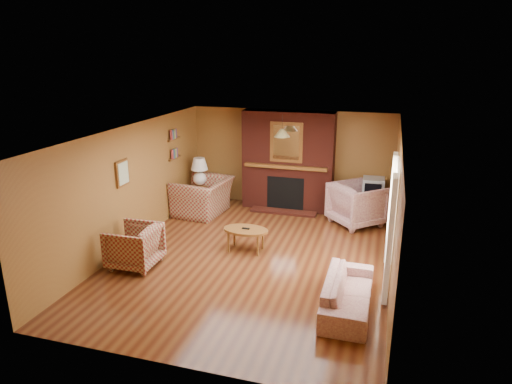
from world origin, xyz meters
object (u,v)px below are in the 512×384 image
(plaid_loveseat, at_px, (203,196))
(floral_armchair, at_px, (357,204))
(coffee_table, at_px, (246,232))
(side_table, at_px, (200,196))
(floral_sofa, at_px, (348,293))
(tv_stand, at_px, (372,208))
(plaid_armchair, at_px, (134,246))
(fireplace, at_px, (288,162))
(crt_tv, at_px, (373,188))
(table_lamp, at_px, (199,170))

(plaid_loveseat, relative_size, floral_armchair, 1.25)
(coffee_table, relative_size, side_table, 1.56)
(coffee_table, bearing_deg, floral_sofa, -36.32)
(floral_sofa, distance_m, floral_armchair, 3.63)
(tv_stand, bearing_deg, plaid_armchair, -141.01)
(floral_armchair, xyz_separation_m, coffee_table, (-1.96, -2.07, -0.08))
(plaid_armchair, bearing_deg, fireplace, 152.48)
(coffee_table, bearing_deg, tv_stand, 48.07)
(crt_tv, bearing_deg, side_table, -175.26)
(plaid_armchair, bearing_deg, floral_sofa, 83.71)
(plaid_loveseat, bearing_deg, tv_stand, 106.21)
(table_lamp, bearing_deg, fireplace, 14.29)
(crt_tv, bearing_deg, tv_stand, 90.00)
(plaid_armchair, bearing_deg, side_table, -178.47)
(tv_stand, height_order, crt_tv, crt_tv)
(floral_sofa, distance_m, coffee_table, 2.63)
(plaid_loveseat, height_order, floral_armchair, floral_armchair)
(floral_armchair, bearing_deg, coffee_table, 94.13)
(plaid_armchair, distance_m, table_lamp, 3.43)
(coffee_table, xyz_separation_m, crt_tv, (2.27, 2.52, 0.36))
(coffee_table, height_order, side_table, side_table)
(fireplace, distance_m, tv_stand, 2.25)
(floral_sofa, height_order, side_table, side_table)
(floral_armchair, bearing_deg, tv_stand, -76.46)
(fireplace, bearing_deg, plaid_loveseat, -152.59)
(plaid_armchair, height_order, floral_sofa, plaid_armchair)
(fireplace, xyz_separation_m, table_lamp, (-2.10, -0.53, -0.23))
(coffee_table, height_order, crt_tv, crt_tv)
(plaid_loveseat, height_order, floral_sofa, plaid_loveseat)
(fireplace, height_order, floral_armchair, fireplace)
(floral_sofa, height_order, floral_armchair, floral_armchair)
(coffee_table, bearing_deg, table_lamp, 130.89)
(fireplace, height_order, side_table, fireplace)
(plaid_armchair, xyz_separation_m, coffee_table, (1.73, 1.20, 0.01))
(fireplace, distance_m, plaid_armchair, 4.44)
(plaid_armchair, height_order, table_lamp, table_lamp)
(fireplace, relative_size, side_table, 4.24)
(fireplace, height_order, plaid_loveseat, fireplace)
(fireplace, height_order, crt_tv, fireplace)
(floral_sofa, distance_m, crt_tv, 4.11)
(plaid_loveseat, distance_m, side_table, 0.51)
(side_table, distance_m, tv_stand, 4.16)
(floral_sofa, bearing_deg, plaid_loveseat, 48.65)
(side_table, bearing_deg, fireplace, 14.29)
(crt_tv, bearing_deg, floral_sofa, -92.11)
(floral_sofa, relative_size, crt_tv, 3.48)
(table_lamp, distance_m, tv_stand, 4.22)
(fireplace, height_order, coffee_table, fireplace)
(plaid_loveseat, bearing_deg, floral_sofa, 53.58)
(table_lamp, xyz_separation_m, tv_stand, (4.15, 0.35, -0.68))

